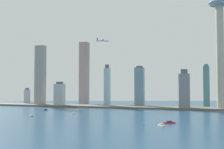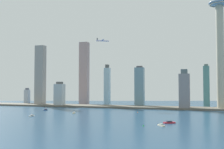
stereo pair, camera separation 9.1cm
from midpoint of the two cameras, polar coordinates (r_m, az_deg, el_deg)
The scene contains 18 objects.
waterfront_pier at distance 676.03m, azimuth 1.58°, elevation -6.59°, with size 904.93×66.01×3.93m, color #615C50.
observation_tower at distance 652.79m, azimuth 21.19°, elevation 7.64°, with size 45.35×45.35×357.96m.
skyscraper_0 at distance 843.61m, azimuth -16.98°, elevation -4.35°, with size 12.88×13.17×46.48m.
skyscraper_1 at distance 799.38m, azimuth -5.71°, elevation 0.26°, with size 25.04×18.71×177.54m.
skyscraper_2 at distance 725.91m, azimuth -10.69°, elevation -4.09°, with size 23.18×20.15×62.83m.
skyscraper_3 at distance 787.51m, azimuth -1.00°, elevation -2.28°, with size 15.02×15.74×112.98m.
skyscraper_4 at distance 697.62m, azimuth 5.66°, elevation -2.54°, with size 23.06×16.06×101.85m.
skyscraper_5 at distance 631.83m, azimuth 14.59°, elevation -3.24°, with size 22.79×26.54×88.17m.
skyscraper_6 at distance 704.12m, azimuth 18.74°, elevation -2.33°, with size 14.36×13.71×104.14m.
skyscraper_8 at distance 770.51m, azimuth -14.45°, elevation -0.20°, with size 25.37×17.42×160.54m.
boat_0 at distance 390.57m, azimuth 11.63°, elevation -9.56°, with size 16.59×12.46×3.36m.
boat_1 at distance 530.26m, azimuth -7.78°, elevation -7.76°, with size 5.22×10.89×3.00m.
boat_2 at distance 359.75m, azimuth 10.02°, elevation -10.17°, with size 11.07×13.44×3.37m.
boat_4 at distance 608.37m, azimuth -13.43°, elevation -7.02°, with size 5.41×13.82×8.57m.
boat_6 at distance 490.07m, azimuth -16.08°, elevation -8.09°, with size 4.64×12.66×3.14m.
channel_buoy_1 at distance 356.09m, azimuth 6.44°, elevation -10.32°, with size 1.99×1.99×1.89m, color green.
channel_buoy_2 at distance 542.31m, azimuth 5.25°, elevation -7.68°, with size 1.87×1.87×1.73m, color #E54C19.
airplane at distance 728.93m, azimuth -1.91°, elevation 6.92°, with size 31.39×29.38×8.52m.
Camera 2 is at (188.74, -221.41, 48.71)m, focal length 44.71 mm.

